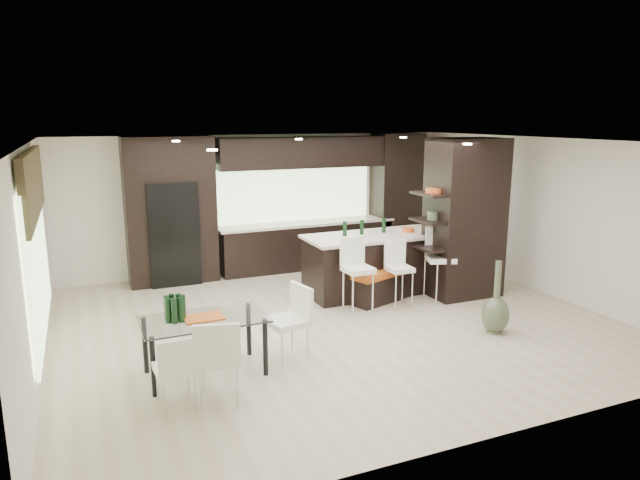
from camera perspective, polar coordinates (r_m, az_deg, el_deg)
name	(u,v)px	position (r m, az deg, el deg)	size (l,w,h in m)	color
ground	(335,322)	(8.74, 1.56, -8.17)	(8.00, 8.00, 0.00)	#C4B195
back_wall	(264,202)	(11.58, -5.64, 3.78)	(8.00, 0.02, 2.70)	silver
left_wall	(33,261)	(7.65, -26.78, -1.91)	(0.02, 7.00, 2.70)	silver
right_wall	(545,216)	(10.64, 21.60, 2.21)	(0.02, 7.00, 2.70)	silver
ceiling	(337,142)	(8.19, 1.67, 9.82)	(8.00, 7.00, 0.02)	white
window_left	(37,257)	(7.84, -26.41, -1.56)	(0.04, 3.20, 1.90)	#B2D199
window_back	(292,191)	(11.71, -2.79, 4.90)	(3.40, 0.04, 1.20)	#B2D199
stone_accent	(32,184)	(7.70, -26.82, 4.99)	(0.08, 3.00, 0.80)	brown
ceiling_spots	(329,142)	(8.42, 0.95, 9.75)	(4.00, 3.00, 0.02)	white
back_cabinetry	(293,203)	(11.44, -2.74, 3.71)	(6.80, 0.68, 2.70)	black
refrigerator	(172,232)	(10.87, -14.57, 0.74)	(0.90, 0.68, 1.90)	black
partition_column	(465,218)	(10.03, 14.27, 2.13)	(1.20, 0.80, 2.70)	black
kitchen_island	(375,263)	(10.07, 5.54, -2.33)	(2.50, 1.07, 1.04)	black
stool_left	(358,283)	(9.01, 3.82, -4.31)	(0.43, 0.43, 0.97)	white
stool_mid	(399,280)	(9.41, 7.93, -4.02)	(0.38, 0.38, 0.86)	white
stool_right	(440,272)	(9.77, 11.91, -3.12)	(0.44, 0.44, 1.00)	white
bench	(384,283)	(9.80, 6.41, -4.26)	(1.42, 0.55, 0.55)	black
floor_vase	(497,297)	(8.52, 17.24, -5.50)	(0.39, 0.39, 1.06)	#4A563E
dining_table	(205,346)	(7.08, -11.44, -10.38)	(1.46, 0.82, 0.70)	white
chair_near	(219,363)	(6.39, -10.09, -11.99)	(0.48, 0.48, 0.89)	white
chair_far	(176,374)	(6.37, -14.24, -12.86)	(0.42, 0.42, 0.77)	white
chair_end	(287,327)	(7.31, -3.30, -8.66)	(0.48, 0.48, 0.89)	white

